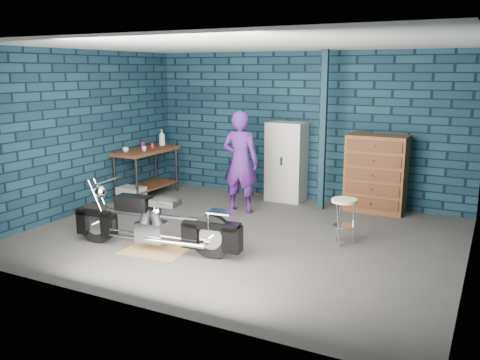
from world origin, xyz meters
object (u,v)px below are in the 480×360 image
Objects in this scene: tool_chest at (376,174)px; shop_stool at (343,222)px; person at (240,162)px; motorcycle at (155,218)px; locker at (286,162)px; storage_bin at (132,195)px; workbench at (147,173)px.

tool_chest is 2.04× the size of shop_stool.
person is 2.24m from shop_stool.
motorcycle is 2.26m from person.
person is at bearing -110.43° from locker.
shop_stool is (1.62, -1.89, -0.40)m from locker.
shop_stool is at bearing -6.41° from storage_bin.
shop_stool is at bearing 151.69° from person.
tool_chest is at bearing -158.46° from person.
workbench is 1.07× the size of tool_chest.
workbench is 0.81× the size of person.
shop_stool is (-0.01, -1.89, -0.33)m from tool_chest.
person reaches higher than locker.
motorcycle reaches higher than storage_bin.
motorcycle is at bearing -146.94° from shop_stool.
shop_stool is (4.06, -0.46, 0.18)m from storage_bin.
tool_chest is (2.16, 3.29, 0.20)m from motorcycle.
storage_bin is 4.09m from shop_stool.
motorcycle is (1.93, -2.36, -0.00)m from workbench.
motorcycle is 3.22× the size of shop_stool.
person is (0.13, 2.22, 0.41)m from motorcycle.
locker is 2.52m from shop_stool.
locker is at bearing 180.00° from tool_chest.
tool_chest is at bearing 49.98° from motorcycle.
motorcycle is 2.57m from shop_stool.
tool_chest is 1.92m from shop_stool.
locker is at bearing 30.37° from storage_bin.
storage_bin is (0.02, -0.50, -0.31)m from workbench.
person is 2.69× the size of shop_stool.
storage_bin is 2.89m from locker.
tool_chest is (2.03, 1.07, -0.21)m from person.
person is (2.06, -0.14, 0.40)m from workbench.
motorcycle is 1.43× the size of locker.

